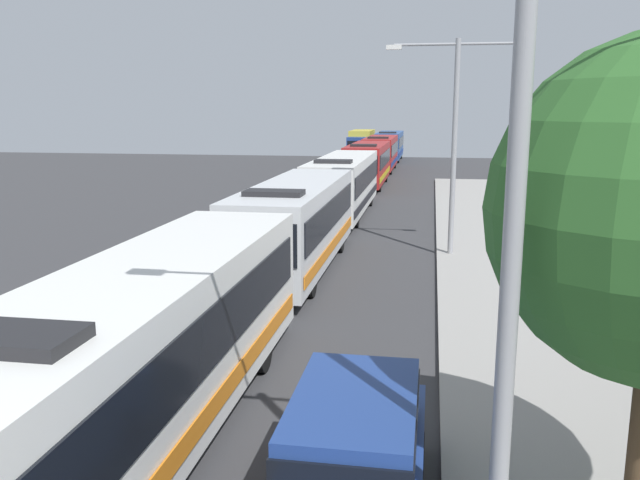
{
  "coord_description": "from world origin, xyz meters",
  "views": [
    {
      "loc": [
        3.3,
        2.49,
        5.6
      ],
      "look_at": [
        0.36,
        19.82,
        2.07
      ],
      "focal_mm": 36.89,
      "sensor_mm": 36.0,
      "label": 1
    }
  ],
  "objects_px": {
    "box_truck_oncoming": "(361,143)",
    "bus_rear": "(381,152)",
    "white_suv": "(353,458)",
    "bus_middle": "(343,183)",
    "bus_second_in_line": "(296,222)",
    "streetlamp_near": "(516,188)",
    "streetlamp_mid": "(455,125)",
    "bus_fourth_in_line": "(368,163)",
    "bus_lead": "(145,348)",
    "bus_tail_end": "(389,145)"
  },
  "relations": [
    {
      "from": "bus_fourth_in_line",
      "to": "streetlamp_near",
      "type": "bearing_deg",
      "value": -82.57
    },
    {
      "from": "bus_middle",
      "to": "streetlamp_near",
      "type": "xyz_separation_m",
      "value": [
        5.4,
        -28.05,
        3.17
      ]
    },
    {
      "from": "bus_lead",
      "to": "bus_second_in_line",
      "type": "xyz_separation_m",
      "value": [
        -0.0,
        12.44,
        -0.0
      ]
    },
    {
      "from": "bus_lead",
      "to": "streetlamp_near",
      "type": "relative_size",
      "value": 1.58
    },
    {
      "from": "bus_fourth_in_line",
      "to": "box_truck_oncoming",
      "type": "relative_size",
      "value": 1.26
    },
    {
      "from": "bus_second_in_line",
      "to": "box_truck_oncoming",
      "type": "xyz_separation_m",
      "value": [
        -3.3,
        52.13,
        0.03
      ]
    },
    {
      "from": "white_suv",
      "to": "bus_fourth_in_line",
      "type": "bearing_deg",
      "value": 95.29
    },
    {
      "from": "white_suv",
      "to": "streetlamp_mid",
      "type": "height_order",
      "value": "streetlamp_mid"
    },
    {
      "from": "box_truck_oncoming",
      "to": "bus_rear",
      "type": "bearing_deg",
      "value": -77.07
    },
    {
      "from": "bus_second_in_line",
      "to": "streetlamp_mid",
      "type": "xyz_separation_m",
      "value": [
        5.4,
        2.87,
        3.28
      ]
    },
    {
      "from": "bus_tail_end",
      "to": "streetlamp_mid",
      "type": "bearing_deg",
      "value": -83.47
    },
    {
      "from": "bus_rear",
      "to": "streetlamp_near",
      "type": "xyz_separation_m",
      "value": [
        5.4,
        -53.43,
        3.17
      ]
    },
    {
      "from": "bus_fourth_in_line",
      "to": "bus_second_in_line",
      "type": "bearing_deg",
      "value": -90.0
    },
    {
      "from": "bus_lead",
      "to": "white_suv",
      "type": "xyz_separation_m",
      "value": [
        3.7,
        -1.78,
        -0.66
      ]
    },
    {
      "from": "bus_second_in_line",
      "to": "box_truck_oncoming",
      "type": "distance_m",
      "value": 52.23
    },
    {
      "from": "bus_second_in_line",
      "to": "streetlamp_near",
      "type": "xyz_separation_m",
      "value": [
        5.4,
        -15.69,
        3.17
      ]
    },
    {
      "from": "bus_tail_end",
      "to": "bus_middle",
      "type": "bearing_deg",
      "value": -90.0
    },
    {
      "from": "bus_tail_end",
      "to": "streetlamp_mid",
      "type": "relative_size",
      "value": 1.34
    },
    {
      "from": "bus_middle",
      "to": "streetlamp_near",
      "type": "distance_m",
      "value": 28.74
    },
    {
      "from": "bus_middle",
      "to": "white_suv",
      "type": "height_order",
      "value": "bus_middle"
    },
    {
      "from": "bus_rear",
      "to": "box_truck_oncoming",
      "type": "xyz_separation_m",
      "value": [
        -3.3,
        14.38,
        0.03
      ]
    },
    {
      "from": "bus_rear",
      "to": "white_suv",
      "type": "height_order",
      "value": "bus_rear"
    },
    {
      "from": "bus_middle",
      "to": "bus_rear",
      "type": "xyz_separation_m",
      "value": [
        -0.0,
        25.38,
        -0.0
      ]
    },
    {
      "from": "bus_lead",
      "to": "bus_second_in_line",
      "type": "bearing_deg",
      "value": 90.0
    },
    {
      "from": "bus_lead",
      "to": "white_suv",
      "type": "height_order",
      "value": "bus_lead"
    },
    {
      "from": "bus_second_in_line",
      "to": "bus_rear",
      "type": "relative_size",
      "value": 1.04
    },
    {
      "from": "bus_lead",
      "to": "bus_tail_end",
      "type": "height_order",
      "value": "same"
    },
    {
      "from": "bus_rear",
      "to": "streetlamp_near",
      "type": "bearing_deg",
      "value": -84.23
    },
    {
      "from": "streetlamp_near",
      "to": "bus_second_in_line",
      "type": "bearing_deg",
      "value": 108.99
    },
    {
      "from": "bus_lead",
      "to": "streetlamp_mid",
      "type": "xyz_separation_m",
      "value": [
        5.4,
        15.31,
        3.28
      ]
    },
    {
      "from": "bus_lead",
      "to": "bus_second_in_line",
      "type": "distance_m",
      "value": 12.44
    },
    {
      "from": "bus_rear",
      "to": "bus_tail_end",
      "type": "distance_m",
      "value": 12.27
    },
    {
      "from": "bus_middle",
      "to": "bus_rear",
      "type": "distance_m",
      "value": 25.38
    },
    {
      "from": "bus_lead",
      "to": "streetlamp_mid",
      "type": "bearing_deg",
      "value": 70.58
    },
    {
      "from": "box_truck_oncoming",
      "to": "bus_tail_end",
      "type": "bearing_deg",
      "value": -32.7
    },
    {
      "from": "bus_middle",
      "to": "streetlamp_mid",
      "type": "distance_m",
      "value": 11.4
    },
    {
      "from": "bus_middle",
      "to": "streetlamp_mid",
      "type": "xyz_separation_m",
      "value": [
        5.4,
        -9.49,
        3.28
      ]
    },
    {
      "from": "bus_second_in_line",
      "to": "bus_tail_end",
      "type": "distance_m",
      "value": 50.01
    },
    {
      "from": "bus_second_in_line",
      "to": "bus_middle",
      "type": "height_order",
      "value": "same"
    },
    {
      "from": "bus_second_in_line",
      "to": "white_suv",
      "type": "bearing_deg",
      "value": -75.42
    },
    {
      "from": "bus_middle",
      "to": "bus_tail_end",
      "type": "height_order",
      "value": "same"
    },
    {
      "from": "bus_middle",
      "to": "streetlamp_mid",
      "type": "bearing_deg",
      "value": -60.37
    },
    {
      "from": "bus_rear",
      "to": "bus_tail_end",
      "type": "xyz_separation_m",
      "value": [
        0.0,
        12.27,
        0.0
      ]
    },
    {
      "from": "bus_second_in_line",
      "to": "streetlamp_near",
      "type": "distance_m",
      "value": 16.89
    },
    {
      "from": "bus_tail_end",
      "to": "white_suv",
      "type": "distance_m",
      "value": 64.34
    },
    {
      "from": "bus_second_in_line",
      "to": "streetlamp_mid",
      "type": "height_order",
      "value": "streetlamp_mid"
    },
    {
      "from": "white_suv",
      "to": "streetlamp_mid",
      "type": "bearing_deg",
      "value": 84.32
    },
    {
      "from": "bus_lead",
      "to": "streetlamp_mid",
      "type": "height_order",
      "value": "streetlamp_mid"
    },
    {
      "from": "bus_lead",
      "to": "bus_middle",
      "type": "bearing_deg",
      "value": 90.0
    },
    {
      "from": "white_suv",
      "to": "streetlamp_mid",
      "type": "distance_m",
      "value": 17.62
    }
  ]
}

